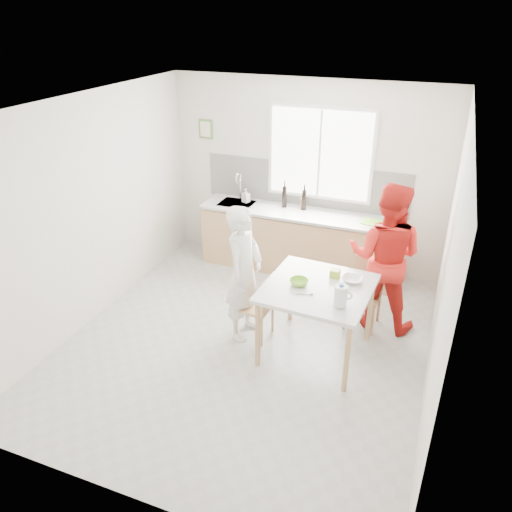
{
  "coord_description": "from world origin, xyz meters",
  "views": [
    {
      "loc": [
        1.83,
        -4.41,
        3.55
      ],
      "look_at": [
        0.04,
        0.2,
        1.05
      ],
      "focal_mm": 35.0,
      "sensor_mm": 36.0,
      "label": 1
    }
  ],
  "objects_px": {
    "bowl_green": "(299,282)",
    "wine_bottle_a": "(284,196)",
    "person_white": "(244,273)",
    "person_red": "(385,257)",
    "bowl_white": "(352,280)",
    "dining_table": "(318,294)",
    "wine_bottle_b": "(304,200)",
    "chair_left": "(259,304)",
    "chair_far": "(365,289)",
    "milk_jug": "(341,295)"
  },
  "relations": [
    {
      "from": "chair_left",
      "to": "person_red",
      "type": "xyz_separation_m",
      "value": [
        1.26,
        0.81,
        0.46
      ]
    },
    {
      "from": "chair_far",
      "to": "bowl_white",
      "type": "xyz_separation_m",
      "value": [
        -0.09,
        -0.56,
        0.41
      ]
    },
    {
      "from": "bowl_white",
      "to": "wine_bottle_b",
      "type": "distance_m",
      "value": 2.01
    },
    {
      "from": "wine_bottle_a",
      "to": "wine_bottle_b",
      "type": "distance_m",
      "value": 0.29
    },
    {
      "from": "wine_bottle_a",
      "to": "person_white",
      "type": "bearing_deg",
      "value": -85.6
    },
    {
      "from": "person_red",
      "to": "bowl_green",
      "type": "relative_size",
      "value": 9.09
    },
    {
      "from": "milk_jug",
      "to": "wine_bottle_b",
      "type": "relative_size",
      "value": 0.78
    },
    {
      "from": "person_red",
      "to": "bowl_white",
      "type": "xyz_separation_m",
      "value": [
        -0.26,
        -0.62,
        -0.03
      ]
    },
    {
      "from": "bowl_green",
      "to": "wine_bottle_a",
      "type": "bearing_deg",
      "value": 112.63
    },
    {
      "from": "person_red",
      "to": "wine_bottle_a",
      "type": "height_order",
      "value": "person_red"
    },
    {
      "from": "person_red",
      "to": "dining_table",
      "type": "bearing_deg",
      "value": 59.74
    },
    {
      "from": "chair_far",
      "to": "milk_jug",
      "type": "relative_size",
      "value": 3.65
    },
    {
      "from": "person_red",
      "to": "bowl_white",
      "type": "distance_m",
      "value": 0.67
    },
    {
      "from": "bowl_white",
      "to": "wine_bottle_a",
      "type": "bearing_deg",
      "value": 128.18
    },
    {
      "from": "chair_left",
      "to": "bowl_green",
      "type": "xyz_separation_m",
      "value": [
        0.48,
        -0.08,
        0.44
      ]
    },
    {
      "from": "bowl_green",
      "to": "wine_bottle_a",
      "type": "xyz_separation_m",
      "value": [
        -0.82,
        1.97,
        0.19
      ]
    },
    {
      "from": "milk_jug",
      "to": "wine_bottle_a",
      "type": "relative_size",
      "value": 0.73
    },
    {
      "from": "chair_far",
      "to": "person_red",
      "type": "xyz_separation_m",
      "value": [
        0.17,
        0.06,
        0.44
      ]
    },
    {
      "from": "dining_table",
      "to": "person_white",
      "type": "bearing_deg",
      "value": 176.42
    },
    {
      "from": "bowl_white",
      "to": "milk_jug",
      "type": "relative_size",
      "value": 0.93
    },
    {
      "from": "bowl_green",
      "to": "milk_jug",
      "type": "relative_size",
      "value": 0.85
    },
    {
      "from": "chair_far",
      "to": "bowl_white",
      "type": "height_order",
      "value": "bowl_white"
    },
    {
      "from": "person_white",
      "to": "bowl_white",
      "type": "relative_size",
      "value": 7.43
    },
    {
      "from": "bowl_white",
      "to": "dining_table",
      "type": "bearing_deg",
      "value": -143.78
    },
    {
      "from": "chair_far",
      "to": "milk_jug",
      "type": "distance_m",
      "value": 1.21
    },
    {
      "from": "chair_left",
      "to": "dining_table",
      "type": "bearing_deg",
      "value": 90.0
    },
    {
      "from": "person_white",
      "to": "milk_jug",
      "type": "bearing_deg",
      "value": -103.06
    },
    {
      "from": "milk_jug",
      "to": "wine_bottle_a",
      "type": "bearing_deg",
      "value": 124.35
    },
    {
      "from": "bowl_white",
      "to": "wine_bottle_b",
      "type": "height_order",
      "value": "wine_bottle_b"
    },
    {
      "from": "chair_left",
      "to": "person_red",
      "type": "distance_m",
      "value": 1.57
    },
    {
      "from": "dining_table",
      "to": "person_red",
      "type": "bearing_deg",
      "value": 56.16
    },
    {
      "from": "bowl_green",
      "to": "milk_jug",
      "type": "xyz_separation_m",
      "value": [
        0.51,
        -0.26,
        0.1
      ]
    },
    {
      "from": "milk_jug",
      "to": "wine_bottle_a",
      "type": "distance_m",
      "value": 2.6
    },
    {
      "from": "person_white",
      "to": "wine_bottle_b",
      "type": "xyz_separation_m",
      "value": [
        0.15,
        1.88,
        0.26
      ]
    },
    {
      "from": "bowl_white",
      "to": "wine_bottle_b",
      "type": "xyz_separation_m",
      "value": [
        -1.05,
        1.71,
        0.19
      ]
    },
    {
      "from": "person_white",
      "to": "person_red",
      "type": "xyz_separation_m",
      "value": [
        1.45,
        0.8,
        0.1
      ]
    },
    {
      "from": "chair_left",
      "to": "wine_bottle_a",
      "type": "relative_size",
      "value": 2.55
    },
    {
      "from": "person_white",
      "to": "person_red",
      "type": "bearing_deg",
      "value": -57.63
    },
    {
      "from": "dining_table",
      "to": "wine_bottle_b",
      "type": "xyz_separation_m",
      "value": [
        -0.73,
        1.94,
        0.3
      ]
    },
    {
      "from": "person_white",
      "to": "chair_left",
      "type": "bearing_deg",
      "value": -90.0
    },
    {
      "from": "dining_table",
      "to": "chair_far",
      "type": "xyz_separation_m",
      "value": [
        0.4,
        0.79,
        -0.3
      ]
    },
    {
      "from": "dining_table",
      "to": "milk_jug",
      "type": "xyz_separation_m",
      "value": [
        0.31,
        -0.3,
        0.21
      ]
    },
    {
      "from": "chair_left",
      "to": "milk_jug",
      "type": "height_order",
      "value": "milk_jug"
    },
    {
      "from": "wine_bottle_a",
      "to": "wine_bottle_b",
      "type": "xyz_separation_m",
      "value": [
        0.29,
        0.0,
        -0.01
      ]
    },
    {
      "from": "dining_table",
      "to": "person_red",
      "type": "distance_m",
      "value": 1.04
    },
    {
      "from": "milk_jug",
      "to": "wine_bottle_a",
      "type": "height_order",
      "value": "wine_bottle_a"
    },
    {
      "from": "person_red",
      "to": "bowl_green",
      "type": "bearing_deg",
      "value": 52.56
    },
    {
      "from": "dining_table",
      "to": "wine_bottle_b",
      "type": "height_order",
      "value": "wine_bottle_b"
    },
    {
      "from": "chair_left",
      "to": "wine_bottle_b",
      "type": "bearing_deg",
      "value": -175.07
    },
    {
      "from": "chair_far",
      "to": "bowl_green",
      "type": "bearing_deg",
      "value": -122.46
    }
  ]
}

